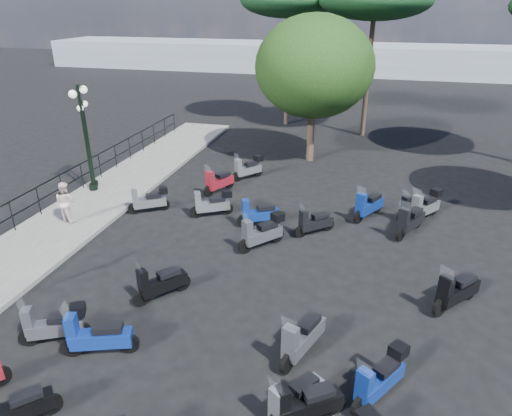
% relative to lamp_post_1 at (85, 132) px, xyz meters
% --- Properties ---
extents(ground, '(120.00, 120.00, 0.00)m').
position_rel_lamp_post_1_xyz_m(ground, '(7.28, -6.16, -2.65)').
color(ground, black).
rests_on(ground, ground).
extents(sidewalk, '(3.00, 30.00, 0.15)m').
position_rel_lamp_post_1_xyz_m(sidewalk, '(0.78, -3.16, -2.57)').
color(sidewalk, '#5E5C5A').
rests_on(sidewalk, ground).
extents(railing, '(0.04, 26.04, 1.10)m').
position_rel_lamp_post_1_xyz_m(railing, '(-0.52, -3.36, -1.75)').
color(railing, black).
rests_on(railing, sidewalk).
extents(lamp_post_1, '(0.49, 1.28, 4.38)m').
position_rel_lamp_post_1_xyz_m(lamp_post_1, '(0.00, 0.00, 0.00)').
color(lamp_post_1, black).
rests_on(lamp_post_1, sidewalk).
extents(lamp_post_2, '(0.57, 1.03, 3.68)m').
position_rel_lamp_post_1_xyz_m(lamp_post_2, '(-0.22, 0.44, -0.40)').
color(lamp_post_2, black).
rests_on(lamp_post_2, sidewalk).
extents(pedestrian_far, '(0.83, 0.70, 1.51)m').
position_rel_lamp_post_1_xyz_m(pedestrian_far, '(0.84, -2.92, -1.74)').
color(pedestrian_far, beige).
rests_on(pedestrian_far, sidewalk).
extents(scooter_2, '(1.53, 0.91, 1.31)m').
position_rel_lamp_post_1_xyz_m(scooter_2, '(4.43, -8.50, -2.16)').
color(scooter_2, black).
rests_on(scooter_2, ground).
extents(scooter_3, '(1.40, 1.02, 1.27)m').
position_rel_lamp_post_1_xyz_m(scooter_3, '(3.20, -1.16, -2.17)').
color(scooter_3, black).
rests_on(scooter_3, ground).
extents(scooter_4, '(0.96, 1.61, 1.39)m').
position_rel_lamp_post_1_xyz_m(scooter_4, '(5.15, 1.38, -2.17)').
color(scooter_4, black).
rests_on(scooter_4, ground).
extents(scooter_6, '(1.19, 1.21, 1.28)m').
position_rel_lamp_post_1_xyz_m(scooter_6, '(5.23, -10.77, -2.21)').
color(scooter_6, black).
rests_on(scooter_6, ground).
extents(scooter_7, '(1.72, 0.83, 1.42)m').
position_rel_lamp_post_1_xyz_m(scooter_7, '(5.64, -8.62, -2.16)').
color(scooter_7, black).
rests_on(scooter_7, ground).
extents(scooter_8, '(1.15, 1.40, 1.36)m').
position_rel_lamp_post_1_xyz_m(scooter_8, '(6.09, -6.22, -2.18)').
color(scooter_8, black).
rests_on(scooter_8, ground).
extents(scooter_9, '(1.50, 0.97, 1.31)m').
position_rel_lamp_post_1_xyz_m(scooter_9, '(5.67, -0.89, -2.15)').
color(scooter_9, black).
rests_on(scooter_9, ground).
extents(scooter_10, '(1.18, 1.38, 1.32)m').
position_rel_lamp_post_1_xyz_m(scooter_10, '(5.92, 3.29, -2.15)').
color(scooter_10, black).
rests_on(scooter_10, ground).
extents(scooter_13, '(1.02, 1.42, 1.31)m').
position_rel_lamp_post_1_xyz_m(scooter_13, '(10.33, -9.20, -2.20)').
color(scooter_13, black).
rests_on(scooter_13, ground).
extents(scooter_14, '(1.30, 1.49, 1.44)m').
position_rel_lamp_post_1_xyz_m(scooter_14, '(8.08, -2.76, -2.11)').
color(scooter_14, black).
rests_on(scooter_14, ground).
extents(scooter_15, '(1.26, 1.13, 1.27)m').
position_rel_lamp_post_1_xyz_m(scooter_15, '(9.62, -1.39, -2.21)').
color(scooter_15, black).
rests_on(scooter_15, ground).
extents(scooter_16, '(1.56, 0.94, 1.36)m').
position_rel_lamp_post_1_xyz_m(scooter_16, '(7.59, -1.25, -2.18)').
color(scooter_16, black).
rests_on(scooter_16, ground).
extents(scooter_19, '(1.44, 1.07, 1.34)m').
position_rel_lamp_post_1_xyz_m(scooter_19, '(10.56, -9.29, -2.19)').
color(scooter_19, black).
rests_on(scooter_19, ground).
extents(scooter_20, '(0.88, 1.76, 1.46)m').
position_rel_lamp_post_1_xyz_m(scooter_20, '(10.19, -7.48, -2.14)').
color(scooter_20, black).
rests_on(scooter_20, ground).
extents(scooter_21, '(1.32, 1.11, 1.29)m').
position_rel_lamp_post_1_xyz_m(scooter_21, '(13.07, 0.68, -2.20)').
color(scooter_21, black).
rests_on(scooter_21, ground).
extents(scooter_22, '(1.07, 1.64, 1.46)m').
position_rel_lamp_post_1_xyz_m(scooter_22, '(11.40, 0.41, -2.14)').
color(scooter_22, black).
rests_on(scooter_22, ground).
extents(scooter_25, '(1.09, 1.49, 1.35)m').
position_rel_lamp_post_1_xyz_m(scooter_25, '(11.92, -8.30, -2.14)').
color(scooter_25, black).
rests_on(scooter_25, ground).
extents(scooter_26, '(1.30, 1.47, 1.47)m').
position_rel_lamp_post_1_xyz_m(scooter_26, '(13.83, -4.65, -2.14)').
color(scooter_26, black).
rests_on(scooter_26, ground).
extents(scooter_27, '(1.22, 1.51, 1.41)m').
position_rel_lamp_post_1_xyz_m(scooter_27, '(13.44, 0.83, -2.12)').
color(scooter_27, black).
rests_on(scooter_27, ground).
extents(scooter_28, '(1.04, 1.69, 1.48)m').
position_rel_lamp_post_1_xyz_m(scooter_28, '(12.84, -0.58, -2.14)').
color(scooter_28, black).
rests_on(scooter_28, ground).
extents(broadleaf_tree, '(5.66, 5.66, 7.04)m').
position_rel_lamp_post_1_xyz_m(broadleaf_tree, '(8.27, 6.69, 1.97)').
color(broadleaf_tree, '#38281E').
rests_on(broadleaf_tree, ground).
extents(pine_0, '(6.18, 6.18, 8.60)m').
position_rel_lamp_post_1_xyz_m(pine_0, '(10.66, 12.21, 4.84)').
color(pine_0, '#38281E').
rests_on(pine_0, ground).
extents(pine_2, '(5.89, 5.89, 8.54)m').
position_rel_lamp_post_1_xyz_m(pine_2, '(5.62, 13.76, 4.83)').
color(pine_2, '#38281E').
rests_on(pine_2, ground).
extents(distant_hills, '(70.00, 8.00, 3.00)m').
position_rel_lamp_post_1_xyz_m(distant_hills, '(7.28, 38.84, -1.15)').
color(distant_hills, gray).
rests_on(distant_hills, ground).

